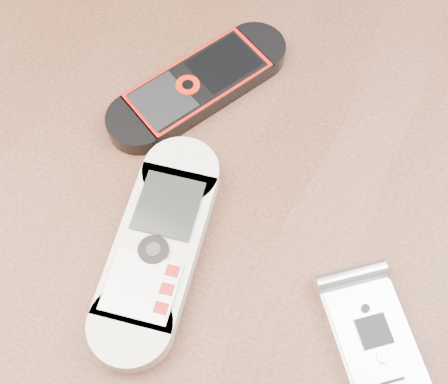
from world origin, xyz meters
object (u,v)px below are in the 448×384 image
(table, at_px, (219,248))
(nokia_white, at_px, (158,246))
(nokia_black_red, at_px, (199,85))
(motorola_razr, at_px, (373,338))

(table, height_order, nokia_white, nokia_white)
(nokia_black_red, bearing_deg, nokia_white, -48.23)
(nokia_white, bearing_deg, motorola_razr, -9.35)
(table, relative_size, nokia_black_red, 7.01)
(nokia_white, xyz_separation_m, motorola_razr, (0.16, 0.00, -0.00))
(table, distance_m, motorola_razr, 0.19)
(table, distance_m, nokia_white, 0.13)
(table, xyz_separation_m, nokia_black_red, (-0.06, 0.08, 0.11))
(table, bearing_deg, nokia_black_red, 123.77)
(motorola_razr, bearing_deg, nokia_white, 141.67)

